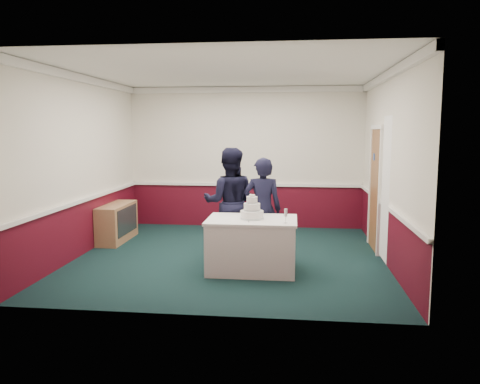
# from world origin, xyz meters

# --- Properties ---
(ground) EXTENTS (5.00, 5.00, 0.00)m
(ground) POSITION_xyz_m (0.00, 0.00, 0.00)
(ground) COLOR black
(ground) RESTS_ON ground
(room_shell) EXTENTS (5.00, 5.00, 3.00)m
(room_shell) POSITION_xyz_m (0.08, 0.61, 1.97)
(room_shell) COLOR silver
(room_shell) RESTS_ON ground
(sideboard) EXTENTS (0.41, 1.20, 0.70)m
(sideboard) POSITION_xyz_m (-2.28, 0.89, 0.35)
(sideboard) COLOR #A0724E
(sideboard) RESTS_ON ground
(cake_table) EXTENTS (1.32, 0.92, 0.79)m
(cake_table) POSITION_xyz_m (0.43, -0.74, 0.40)
(cake_table) COLOR white
(cake_table) RESTS_ON ground
(wedding_cake) EXTENTS (0.35, 0.35, 0.36)m
(wedding_cake) POSITION_xyz_m (0.43, -0.74, 0.90)
(wedding_cake) COLOR white
(wedding_cake) RESTS_ON cake_table
(cake_knife) EXTENTS (0.05, 0.22, 0.00)m
(cake_knife) POSITION_xyz_m (0.40, -0.94, 0.79)
(cake_knife) COLOR silver
(cake_knife) RESTS_ON cake_table
(champagne_flute) EXTENTS (0.05, 0.05, 0.21)m
(champagne_flute) POSITION_xyz_m (0.93, -1.02, 0.93)
(champagne_flute) COLOR silver
(champagne_flute) RESTS_ON cake_table
(person_man) EXTENTS (0.92, 0.75, 1.80)m
(person_man) POSITION_xyz_m (-0.02, 0.08, 0.90)
(person_man) COLOR black
(person_man) RESTS_ON ground
(person_woman) EXTENTS (0.62, 0.43, 1.66)m
(person_woman) POSITION_xyz_m (0.54, -0.12, 0.83)
(person_woman) COLOR black
(person_woman) RESTS_ON ground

